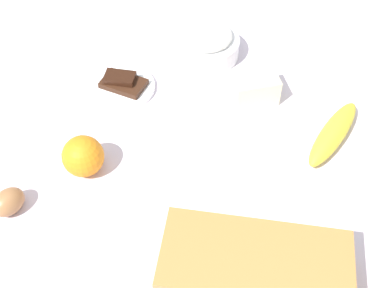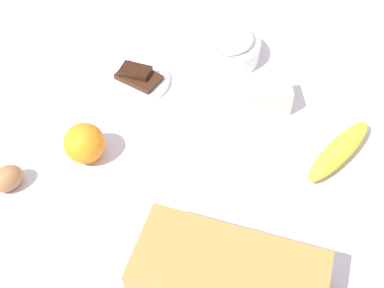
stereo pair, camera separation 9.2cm
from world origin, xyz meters
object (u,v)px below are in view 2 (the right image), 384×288
object	(u,v)px
chocolate_plate	(139,79)
flour_bowl	(227,45)
egg_near_butter	(7,178)
loaf_pan	(228,276)
banana	(339,150)
butter_block	(267,95)
orange_fruit	(84,143)

from	to	relation	value
chocolate_plate	flour_bowl	bearing A→B (deg)	-138.02
flour_bowl	egg_near_butter	bearing A→B (deg)	59.78
loaf_pan	banana	bearing A→B (deg)	-112.41
butter_block	egg_near_butter	distance (m)	0.52
banana	chocolate_plate	bearing A→B (deg)	-9.51
loaf_pan	chocolate_plate	bearing A→B (deg)	-52.60
butter_block	banana	bearing A→B (deg)	150.73
orange_fruit	flour_bowl	bearing A→B (deg)	-115.28
butter_block	egg_near_butter	bearing A→B (deg)	41.42
loaf_pan	chocolate_plate	distance (m)	0.49
flour_bowl	orange_fruit	world-z (taller)	orange_fruit
banana	loaf_pan	bearing A→B (deg)	68.50
orange_fruit	banana	bearing A→B (deg)	-161.77
banana	chocolate_plate	distance (m)	0.44
loaf_pan	orange_fruit	bearing A→B (deg)	-28.72
butter_block	chocolate_plate	size ratio (longest dim) A/B	0.69
banana	chocolate_plate	xyz separation A→B (m)	(0.43, -0.07, -0.01)
loaf_pan	orange_fruit	size ratio (longest dim) A/B	3.72
banana	butter_block	distance (m)	0.18
flour_bowl	chocolate_plate	distance (m)	0.21
orange_fruit	butter_block	bearing A→B (deg)	-140.51
chocolate_plate	butter_block	bearing A→B (deg)	-176.44
banana	orange_fruit	distance (m)	0.47
orange_fruit	chocolate_plate	world-z (taller)	orange_fruit
butter_block	chocolate_plate	xyz separation A→B (m)	(0.27, 0.02, -0.02)
loaf_pan	egg_near_butter	world-z (taller)	loaf_pan
orange_fruit	loaf_pan	bearing A→B (deg)	152.19
butter_block	orange_fruit	bearing A→B (deg)	39.49
flour_bowl	butter_block	world-z (taller)	flour_bowl
butter_block	chocolate_plate	bearing A→B (deg)	3.56
banana	butter_block	world-z (taller)	butter_block
loaf_pan	flour_bowl	world-z (taller)	loaf_pan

